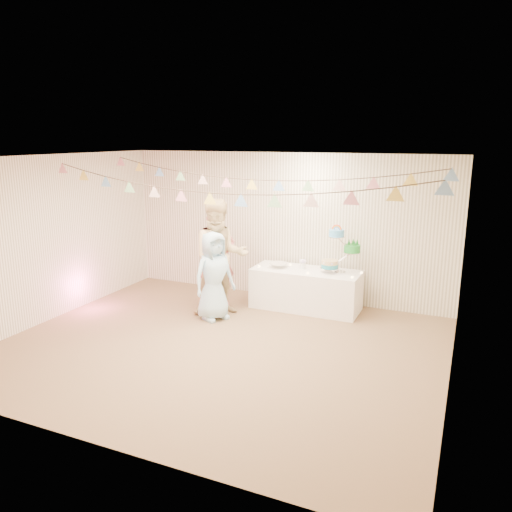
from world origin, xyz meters
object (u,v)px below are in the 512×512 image
at_px(table, 306,289).
at_px(person_adult_b, 220,257).
at_px(cake_stand, 340,247).
at_px(person_child, 214,276).
at_px(person_adult_a, 218,259).

xyz_separation_m(table, person_adult_b, (-1.22, -0.78, 0.61)).
bearing_deg(cake_stand, table, -174.81).
relative_size(table, person_adult_b, 0.95).
relative_size(cake_stand, person_adult_b, 0.39).
bearing_deg(table, cake_stand, 5.19).
bearing_deg(person_adult_b, cake_stand, -9.37).
bearing_deg(table, person_child, -138.61).
height_order(table, person_child, person_child).
relative_size(cake_stand, person_adult_a, 0.44).
height_order(table, person_adult_b, person_adult_b).
bearing_deg(person_adult_b, person_child, -118.78).
height_order(person_adult_b, person_child, person_adult_b).
bearing_deg(table, person_adult_a, -161.26).
relative_size(table, person_child, 1.27).
bearing_deg(person_child, table, -18.59).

